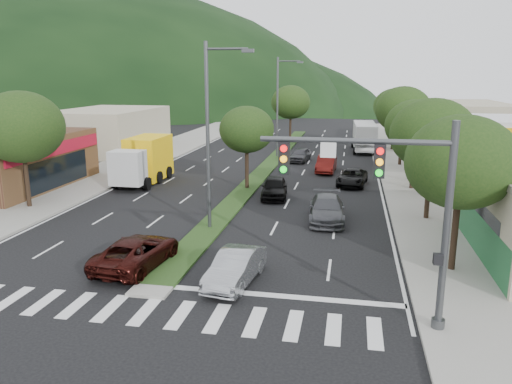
% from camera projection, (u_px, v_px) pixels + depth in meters
% --- Properties ---
extents(ground, '(160.00, 160.00, 0.00)m').
position_uv_depth(ground, '(154.00, 288.00, 20.00)').
color(ground, black).
rests_on(ground, ground).
extents(sidewalk_right, '(5.00, 90.00, 0.15)m').
position_uv_depth(sidewalk_right, '(411.00, 176.00, 41.57)').
color(sidewalk_right, gray).
rests_on(sidewalk_right, ground).
extents(sidewalk_left, '(6.00, 90.00, 0.15)m').
position_uv_depth(sidewalk_left, '(126.00, 166.00, 46.26)').
color(sidewalk_left, gray).
rests_on(sidewalk_left, ground).
extents(median, '(1.60, 56.00, 0.12)m').
position_uv_depth(median, '(269.00, 165.00, 46.74)').
color(median, '#233814').
rests_on(median, ground).
extents(crosswalk, '(19.00, 2.20, 0.01)m').
position_uv_depth(crosswalk, '(133.00, 310.00, 18.09)').
color(crosswalk, silver).
rests_on(crosswalk, ground).
extents(traffic_signal, '(6.12, 0.40, 7.00)m').
position_uv_depth(traffic_signal, '(398.00, 194.00, 15.80)').
color(traffic_signal, '#47494C').
rests_on(traffic_signal, ground).
extents(gas_canopy, '(12.20, 8.20, 5.25)m').
position_uv_depth(gas_canopy, '(512.00, 126.00, 36.45)').
color(gas_canopy, silver).
rests_on(gas_canopy, ground).
extents(bldg_left_far, '(9.00, 14.00, 4.60)m').
position_uv_depth(bldg_left_far, '(110.00, 130.00, 55.45)').
color(bldg_left_far, '#B0A98C').
rests_on(bldg_left_far, ground).
extents(bldg_right_far, '(10.00, 16.00, 5.20)m').
position_uv_depth(bldg_right_far, '(457.00, 125.00, 57.86)').
color(bldg_right_far, '#B0A98C').
rests_on(bldg_right_far, ground).
extents(hill_far, '(176.00, 132.00, 82.00)m').
position_uv_depth(hill_far, '(36.00, 105.00, 139.82)').
color(hill_far, black).
rests_on(hill_far, ground).
extents(tree_r_a, '(4.60, 4.60, 6.63)m').
position_uv_depth(tree_r_a, '(461.00, 162.00, 20.50)').
color(tree_r_a, black).
rests_on(tree_r_a, sidewalk_right).
extents(tree_r_b, '(4.80, 4.80, 6.94)m').
position_uv_depth(tree_r_b, '(433.00, 134.00, 28.10)').
color(tree_r_b, black).
rests_on(tree_r_b, sidewalk_right).
extents(tree_r_c, '(4.40, 4.40, 6.48)m').
position_uv_depth(tree_r_c, '(416.00, 126.00, 35.81)').
color(tree_r_c, black).
rests_on(tree_r_c, sidewalk_right).
extents(tree_r_d, '(5.00, 5.00, 7.17)m').
position_uv_depth(tree_r_d, '(403.00, 110.00, 45.26)').
color(tree_r_d, black).
rests_on(tree_r_d, sidewalk_right).
extents(tree_r_e, '(4.60, 4.60, 6.71)m').
position_uv_depth(tree_r_e, '(394.00, 106.00, 54.88)').
color(tree_r_e, black).
rests_on(tree_r_e, sidewalk_right).
extents(tree_med_near, '(4.00, 4.00, 6.02)m').
position_uv_depth(tree_med_near, '(247.00, 130.00, 36.18)').
color(tree_med_near, black).
rests_on(tree_med_near, median).
extents(tree_med_far, '(4.80, 4.80, 6.94)m').
position_uv_depth(tree_med_far, '(291.00, 102.00, 60.89)').
color(tree_med_far, black).
rests_on(tree_med_far, median).
extents(tree_l_a, '(5.20, 5.20, 7.25)m').
position_uv_depth(tree_l_a, '(21.00, 127.00, 30.66)').
color(tree_l_a, black).
rests_on(tree_l_a, sidewalk_left).
extents(streetlight_near, '(2.60, 0.25, 10.00)m').
position_uv_depth(streetlight_near, '(211.00, 128.00, 26.32)').
color(streetlight_near, '#47494C').
rests_on(streetlight_near, ground).
extents(streetlight_mid, '(2.60, 0.25, 10.00)m').
position_uv_depth(streetlight_mid, '(279.00, 102.00, 50.21)').
color(streetlight_mid, '#47494C').
rests_on(streetlight_mid, ground).
extents(sedan_silver, '(1.96, 4.28, 1.36)m').
position_uv_depth(sedan_silver, '(235.00, 267.00, 20.31)').
color(sedan_silver, '#96989D').
rests_on(sedan_silver, ground).
extents(suv_maroon, '(2.77, 5.20, 1.39)m').
position_uv_depth(suv_maroon, '(137.00, 252.00, 22.05)').
color(suv_maroon, black).
rests_on(suv_maroon, ground).
extents(car_queue_a, '(2.13, 4.40, 1.45)m').
position_uv_depth(car_queue_a, '(274.00, 187.00, 34.47)').
color(car_queue_a, black).
rests_on(car_queue_a, ground).
extents(car_queue_b, '(2.29, 5.02, 1.42)m').
position_uv_depth(car_queue_b, '(327.00, 209.00, 28.99)').
color(car_queue_b, '#494A4E').
rests_on(car_queue_b, ground).
extents(car_queue_c, '(1.70, 4.40, 1.43)m').
position_uv_depth(car_queue_c, '(326.00, 164.00, 43.47)').
color(car_queue_c, '#4D0F0C').
rests_on(car_queue_c, ground).
extents(car_queue_d, '(2.55, 4.63, 1.23)m').
position_uv_depth(car_queue_d, '(352.00, 177.00, 38.30)').
color(car_queue_d, black).
rests_on(car_queue_d, ground).
extents(car_queue_e, '(2.06, 4.04, 1.32)m').
position_uv_depth(car_queue_e, '(300.00, 155.00, 48.77)').
color(car_queue_e, '#46464A').
rests_on(car_queue_e, ground).
extents(box_truck, '(2.85, 7.14, 3.51)m').
position_uv_depth(box_truck, '(145.00, 161.00, 39.22)').
color(box_truck, silver).
rests_on(box_truck, ground).
extents(motorhome, '(2.79, 8.09, 3.07)m').
position_uv_depth(motorhome, '(364.00, 136.00, 55.27)').
color(motorhome, '#BEBEBE').
rests_on(motorhome, ground).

